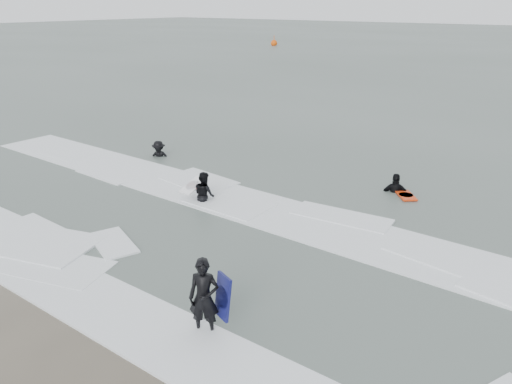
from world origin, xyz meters
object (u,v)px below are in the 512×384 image
Objects in this scene: surfer_breaker at (159,158)px; surfer_right_near at (395,193)px; buoy at (274,43)px; surfer_centre at (205,333)px; surfer_wading at (205,202)px.

surfer_right_near reaches higher than surfer_breaker.
surfer_right_near is 64.24m from buoy.
buoy is at bearing 96.09° from surfer_centre.
surfer_breaker is at bearing -59.64° from buoy.
buoy reaches higher than surfer_right_near.
surfer_wading reaches higher than surfer_breaker.
surfer_wading is 6.87m from surfer_right_near.
buoy is at bearing -74.07° from surfer_right_near.
buoy is (-35.62, 54.65, 0.42)m from surfer_wading.
surfer_centre reaches higher than surfer_breaker.
surfer_wading is 5.78m from surfer_breaker.
surfer_centre is 7.31m from surfer_wading.
surfer_breaker is 0.98× the size of buoy.
buoy reaches higher than surfer_wading.
surfer_right_near is at bearing 62.34° from surfer_centre.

